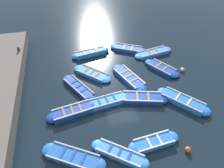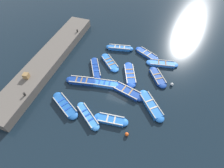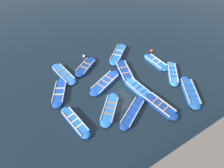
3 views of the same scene
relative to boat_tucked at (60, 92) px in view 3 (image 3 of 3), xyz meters
The scene contains 17 objects.
ground_plane 5.70m from the boat_tucked, 110.11° to the right, with size 120.00×120.00×0.00m, color black.
boat_tucked is the anchor object (origin of this frame).
boat_alongside 6.88m from the boat_tucked, 138.96° to the right, with size 2.55×3.66×0.36m.
boat_end_of_row 4.97m from the boat_tucked, 142.33° to the right, with size 3.22×3.14×0.35m.
boat_outer_left 3.63m from the boat_tucked, behind, with size 3.68×1.40×0.45m.
boat_near_quay 7.84m from the boat_tucked, 75.17° to the right, with size 3.31×3.63×0.45m.
boat_broadside 11.98m from the boat_tucked, 120.42° to the right, with size 3.88×2.83×0.39m.
boat_bow_out 7.27m from the boat_tucked, 117.34° to the right, with size 3.66×1.37×0.42m.
boat_outer_right 10.43m from the boat_tucked, 96.73° to the right, with size 3.34×1.17×0.38m.
boat_drifting 6.69m from the boat_tucked, 96.13° to the right, with size 3.98×1.89×0.40m.
boat_stern_in 4.32m from the boat_tucked, 104.62° to the right, with size 2.40×4.05×0.39m.
boat_far_corner 9.06m from the boat_tucked, 130.25° to the right, with size 3.69×1.54×0.45m.
boat_mid_row 4.07m from the boat_tucked, 60.70° to the right, with size 2.64×3.29×0.37m.
boat_centre 2.42m from the boat_tucked, 28.64° to the right, with size 3.91×1.57×0.36m.
boat_inner_gap 11.22m from the boat_tucked, 107.80° to the right, with size 3.30×2.72×0.40m.
buoy_orange_near 5.49m from the boat_tucked, 48.47° to the right, with size 0.33×0.33×0.33m, color silver.
buoy_yellow_far 11.27m from the boat_tucked, 87.15° to the right, with size 0.34×0.34×0.34m, color #E05119.
Camera 3 is at (-9.28, 6.39, 12.51)m, focal length 28.00 mm.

